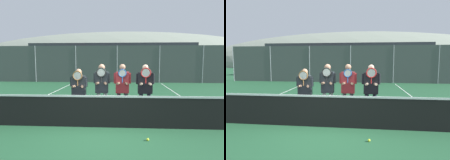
% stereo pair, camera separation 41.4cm
% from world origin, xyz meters
% --- Properties ---
extents(ground_plane, '(120.00, 120.00, 0.00)m').
position_xyz_m(ground_plane, '(0.00, 0.00, 0.00)').
color(ground_plane, '#1E4C2D').
extents(hill_distant, '(108.29, 60.16, 21.06)m').
position_xyz_m(hill_distant, '(0.00, 62.57, 0.00)').
color(hill_distant, gray).
rests_on(hill_distant, ground_plane).
extents(clubhouse_building, '(19.57, 5.50, 3.91)m').
position_xyz_m(clubhouse_building, '(-0.87, 20.03, 1.98)').
color(clubhouse_building, beige).
rests_on(clubhouse_building, ground_plane).
extents(fence_back, '(22.01, 0.06, 3.21)m').
position_xyz_m(fence_back, '(-0.00, 11.68, 1.61)').
color(fence_back, gray).
rests_on(fence_back, ground_plane).
extents(tennis_net, '(10.05, 0.09, 1.07)m').
position_xyz_m(tennis_net, '(0.00, 0.00, 0.50)').
color(tennis_net, gray).
rests_on(tennis_net, ground_plane).
extents(court_line_left_sideline, '(0.05, 16.00, 0.01)m').
position_xyz_m(court_line_left_sideline, '(-3.73, 3.00, 0.00)').
color(court_line_left_sideline, white).
rests_on(court_line_left_sideline, ground_plane).
extents(court_line_right_sideline, '(0.05, 16.00, 0.01)m').
position_xyz_m(court_line_right_sideline, '(3.73, 3.00, 0.00)').
color(court_line_right_sideline, white).
rests_on(court_line_right_sideline, ground_plane).
extents(player_leftmost, '(0.60, 0.34, 1.72)m').
position_xyz_m(player_leftmost, '(-0.92, 0.85, 1.02)').
color(player_leftmost, black).
rests_on(player_leftmost, ground_plane).
extents(player_center_left, '(0.56, 0.34, 1.88)m').
position_xyz_m(player_center_left, '(-0.14, 0.92, 1.11)').
color(player_center_left, white).
rests_on(player_center_left, ground_plane).
extents(player_center_right, '(0.58, 0.34, 1.88)m').
position_xyz_m(player_center_right, '(0.56, 0.91, 1.10)').
color(player_center_right, '#56565B').
rests_on(player_center_right, ground_plane).
extents(player_rightmost, '(0.61, 0.34, 1.87)m').
position_xyz_m(player_rightmost, '(1.32, 0.87, 1.10)').
color(player_rightmost, '#232838').
rests_on(player_rightmost, ground_plane).
extents(car_far_left, '(4.09, 1.92, 1.85)m').
position_xyz_m(car_far_left, '(-5.75, 15.15, 0.94)').
color(car_far_left, maroon).
rests_on(car_far_left, ground_plane).
extents(car_left_of_center, '(4.61, 1.94, 1.83)m').
position_xyz_m(car_left_of_center, '(-0.96, 15.24, 0.93)').
color(car_left_of_center, black).
rests_on(car_left_of_center, ground_plane).
extents(car_center, '(4.33, 2.07, 1.71)m').
position_xyz_m(car_center, '(3.94, 14.86, 0.88)').
color(car_center, '#B2B7BC').
rests_on(car_center, ground_plane).
extents(car_right_of_center, '(4.33, 1.97, 1.87)m').
position_xyz_m(car_right_of_center, '(8.71, 15.05, 0.95)').
color(car_right_of_center, black).
rests_on(car_right_of_center, ground_plane).
extents(tennis_ball_on_court, '(0.07, 0.07, 0.07)m').
position_xyz_m(tennis_ball_on_court, '(1.22, -0.92, 0.03)').
color(tennis_ball_on_court, '#CCDB33').
rests_on(tennis_ball_on_court, ground_plane).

